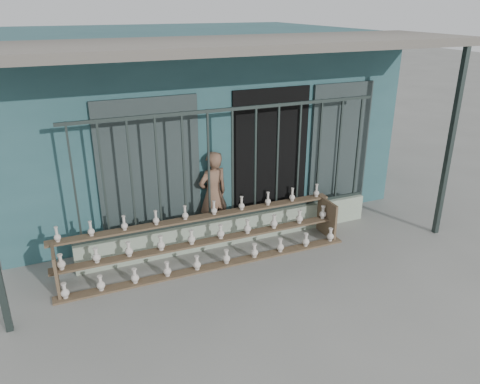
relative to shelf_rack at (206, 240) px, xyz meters
name	(u,v)px	position (x,y,z in m)	size (l,w,h in m)	color
ground	(267,281)	(0.60, -0.89, -0.36)	(60.00, 60.00, 0.00)	slate
workshop_building	(180,110)	(0.61, 3.34, 1.26)	(7.40, 6.60, 3.21)	#274E53
parapet_wall	(233,229)	(0.60, 0.41, -0.13)	(5.00, 0.20, 0.45)	#94A58E
security_fence	(233,165)	(0.60, 0.41, 0.99)	(5.00, 0.04, 1.80)	#283330
shelf_rack	(206,240)	(0.00, 0.00, 0.00)	(4.50, 0.68, 0.85)	brown
elderly_woman	(213,194)	(0.40, 0.78, 0.38)	(0.54, 0.36, 1.48)	brown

